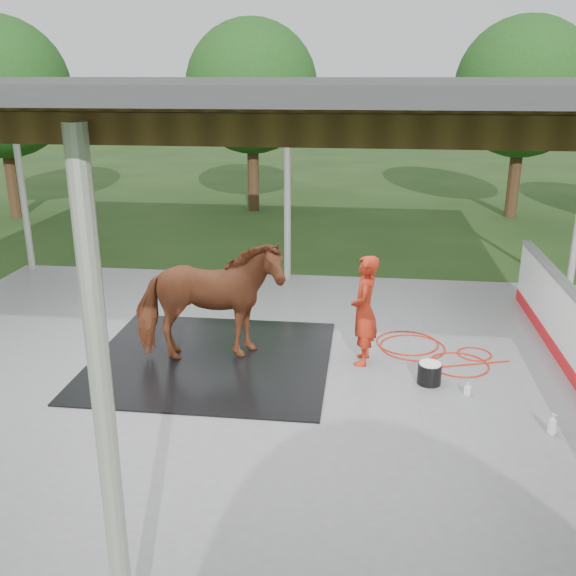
# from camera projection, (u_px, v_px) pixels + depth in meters

# --- Properties ---
(ground) EXTENTS (100.00, 100.00, 0.00)m
(ground) POSITION_uv_depth(u_px,v_px,m) (247.00, 381.00, 9.13)
(ground) COLOR #1E3814
(concrete_slab) EXTENTS (12.00, 10.00, 0.05)m
(concrete_slab) POSITION_uv_depth(u_px,v_px,m) (247.00, 379.00, 9.12)
(concrete_slab) COLOR slate
(concrete_slab) RESTS_ON ground
(pavilion_structure) EXTENTS (12.60, 10.60, 4.05)m
(pavilion_structure) POSITION_uv_depth(u_px,v_px,m) (240.00, 90.00, 7.88)
(pavilion_structure) COLOR beige
(pavilion_structure) RESTS_ON ground
(tree_belt) EXTENTS (28.00, 28.00, 5.80)m
(tree_belt) POSITION_uv_depth(u_px,v_px,m) (275.00, 102.00, 8.75)
(tree_belt) COLOR #382314
(tree_belt) RESTS_ON ground
(rubber_mat) EXTENTS (3.54, 3.32, 0.03)m
(rubber_mat) POSITION_uv_depth(u_px,v_px,m) (211.00, 359.00, 9.67)
(rubber_mat) COLOR black
(rubber_mat) RESTS_ON concrete_slab
(horse) EXTENTS (2.34, 1.53, 1.82)m
(horse) POSITION_uv_depth(u_px,v_px,m) (209.00, 302.00, 9.38)
(horse) COLOR brown
(horse) RESTS_ON rubber_mat
(handler) EXTENTS (0.44, 0.63, 1.65)m
(handler) POSITION_uv_depth(u_px,v_px,m) (364.00, 310.00, 9.36)
(handler) COLOR red
(handler) RESTS_ON concrete_slab
(wash_bucket) EXTENTS (0.33, 0.33, 0.31)m
(wash_bucket) POSITION_uv_depth(u_px,v_px,m) (429.00, 373.00, 8.90)
(wash_bucket) COLOR black
(wash_bucket) RESTS_ON concrete_slab
(soap_bottle_a) EXTENTS (0.14, 0.15, 0.27)m
(soap_bottle_a) POSITION_uv_depth(u_px,v_px,m) (552.00, 424.00, 7.64)
(soap_bottle_a) COLOR silver
(soap_bottle_a) RESTS_ON concrete_slab
(soap_bottle_b) EXTENTS (0.11, 0.11, 0.18)m
(soap_bottle_b) POSITION_uv_depth(u_px,v_px,m) (468.00, 389.00, 8.60)
(soap_bottle_b) COLOR #338CD8
(soap_bottle_b) RESTS_ON concrete_slab
(hose_coil) EXTENTS (1.98, 1.67, 0.02)m
(hose_coil) POSITION_uv_depth(u_px,v_px,m) (428.00, 350.00, 9.98)
(hose_coil) COLOR #B7200D
(hose_coil) RESTS_ON concrete_slab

